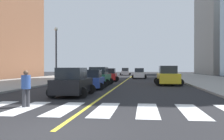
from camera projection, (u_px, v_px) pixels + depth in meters
The scene contains 13 objects.
ground_plane at pixel (53, 132), 7.19m from camera, with size 220.00×220.00×0.00m, color black.
sidewalk_kerb_west at pixel (10, 83), 28.53m from camera, with size 10.00×120.00×0.15m, color gray.
crosswalk_paint at pixel (85, 109), 11.16m from camera, with size 13.50×4.00×0.01m.
lane_divider_paint at pixel (130, 78), 46.89m from camera, with size 0.16×80.00×0.01m, color yellow.
car_red_nearest at pixel (110, 75), 34.41m from camera, with size 2.56×3.98×1.75m.
car_green_second at pixel (99, 77), 26.64m from camera, with size 2.70×4.27×1.89m.
car_silver_third at pixel (125, 72), 62.01m from camera, with size 2.53×4.05×1.81m.
car_black_fourth at pixel (72, 83), 16.41m from camera, with size 2.55×4.07×1.81m.
car_yellow_fifth at pixel (168, 76), 26.84m from camera, with size 2.84×4.53×2.02m.
car_blue_sixth at pixel (92, 80), 21.65m from camera, with size 2.40×3.76×1.66m.
car_white_seventh at pixel (139, 74), 43.40m from camera, with size 2.49×3.96×1.76m.
pedestrian_crossing at pixel (26, 87), 11.73m from camera, with size 0.42×0.42×1.69m.
street_lamp at pixel (56, 49), 32.03m from camera, with size 0.44×0.44×6.72m.
Camera 1 is at (2.54, -6.92, 1.80)m, focal length 41.14 mm.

